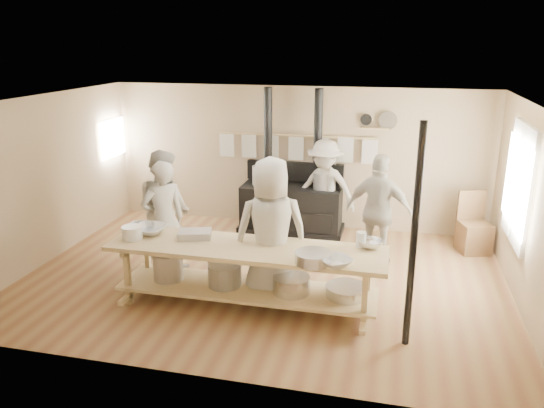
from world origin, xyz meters
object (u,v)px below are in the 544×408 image
Objects in this scene: cook_far_left at (164,220)px; cook_left at (165,208)px; prep_table at (246,270)px; cook_by_window at (325,189)px; cook_center at (271,231)px; chair at (473,234)px; stove at (291,203)px; roasting_pan at (195,234)px; cook_right at (379,212)px.

cook_left reaches higher than cook_far_left.
prep_table is 2.94m from cook_by_window.
cook_far_left is 1.75m from cook_center.
chair is (2.87, 2.46, -0.69)m from cook_center.
cook_center reaches higher than prep_table.
stove is 0.74m from cook_by_window.
cook_left is 0.92× the size of cook_center.
stove is 5.99× the size of roasting_pan.
chair is at bearing -133.71° from cook_right.
stove reaches higher than cook_by_window.
cook_left is at bearing 132.74° from roasting_pan.
cook_center is 1.11× the size of cook_right.
cook_left is 1.04× the size of cook_by_window.
cook_by_window is at bearing -176.62° from cook_far_left.
cook_right reaches higher than roasting_pan.
cook_right is at bearing 156.08° from cook_far_left.
stove is 1.32× the size of cook_center.
cook_center reaches higher than cook_by_window.
cook_by_window is at bearing 159.38° from chair.
roasting_pan is at bearing -164.05° from chair.
roasting_pan is at bearing -104.16° from cook_by_window.
cook_right is 4.09× the size of roasting_pan.
roasting_pan is (-2.36, -1.59, 0.01)m from cook_right.
cook_right reaches higher than cook_far_left.
cook_by_window is 2.59m from chair.
cook_left is (-1.60, 1.07, 0.39)m from prep_table.
roasting_pan is (-0.74, 0.15, 0.38)m from prep_table.
cook_right reaches higher than cook_by_window.
cook_far_left is at bearing 33.99° from cook_right.
cook_right is (1.33, 1.49, -0.10)m from cook_center.
cook_left is 1.03× the size of cook_right.
chair is 2.32× the size of roasting_pan.
cook_left is at bearing -43.35° from cook_center.
prep_table is 2.40m from cook_right.
prep_table is 2.02× the size of cook_right.
cook_left is 5.06m from chair.
cook_by_window is (0.63, -0.17, 0.35)m from stove.
stove is 0.72× the size of prep_table.
cook_far_left is 5.05m from chair.
stove is at bearing 75.42° from roasting_pan.
cook_right reaches higher than prep_table.
cook_center is 2.00m from cook_right.
prep_table is at bearing -90.04° from stove.
stove reaches higher than cook_left.
chair is (3.15, 2.71, -0.22)m from prep_table.
cook_left is at bearing 146.24° from prep_table.
stove is at bearing 177.77° from cook_by_window.
stove reaches higher than prep_table.
cook_by_window is at bearing -34.29° from cook_right.
cook_left reaches higher than chair.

